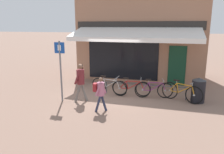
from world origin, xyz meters
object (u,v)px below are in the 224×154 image
Objects in this scene: pedestrian_adult at (81,79)px; bicycle_orange at (181,92)px; pedestrian_child at (100,90)px; parking_sign at (60,65)px; litter_bin at (198,90)px; bicycle_silver at (109,86)px; bicycle_purple at (154,90)px; bicycle_red at (131,88)px.

bicycle_orange is at bearing 6.82° from pedestrian_adult.
parking_sign reaches higher than pedestrian_child.
pedestrian_adult is 1.55× the size of litter_bin.
parking_sign is at bearing -126.25° from bicycle_silver.
pedestrian_child is (0.27, -2.03, 0.42)m from bicycle_silver.
pedestrian_adult reaches higher than bicycle_orange.
litter_bin is at bearing 14.76° from parking_sign.
pedestrian_child is at bearing -120.93° from bicycle_orange.
pedestrian_adult is 0.98m from parking_sign.
parking_sign reaches higher than bicycle_purple.
pedestrian_child reaches higher than bicycle_red.
pedestrian_child is at bearing -69.65° from bicycle_silver.
bicycle_red is at bearing 178.70° from litter_bin.
pedestrian_child is 4.16m from litter_bin.
pedestrian_adult is 0.64× the size of parking_sign.
bicycle_red is at bearing 167.99° from bicycle_purple.
bicycle_silver is 3.20m from bicycle_orange.
litter_bin is at bearing 13.33° from bicycle_silver.
bicycle_orange is 1.04× the size of pedestrian_adult.
litter_bin reaches higher than bicycle_red.
litter_bin is at bearing 29.83° from bicycle_orange.
bicycle_red is 2.83m from litter_bin.
litter_bin is at bearing 5.26° from pedestrian_adult.
pedestrian_adult is (-0.85, -1.24, 0.60)m from bicycle_silver.
pedestrian_child is at bearing -141.44° from bicycle_purple.
bicycle_silver is 1.08× the size of bicycle_purple.
bicycle_purple is at bearing 22.24° from parking_sign.
bicycle_silver is 1.04× the size of bicycle_red.
bicycle_orange is at bearing -174.97° from litter_bin.
pedestrian_adult is at bearing 137.70° from pedestrian_child.
bicycle_red is 1.00m from bicycle_purple.
bicycle_purple is (2.04, 0.09, -0.02)m from bicycle_silver.
bicycle_silver is at bearing 90.54° from pedestrian_child.
bicycle_red is 2.39m from pedestrian_adult.
litter_bin is at bearing -13.16° from bicycle_purple.
bicycle_silver is at bearing 178.75° from bicycle_red.
pedestrian_adult is at bearing -164.96° from litter_bin.
litter_bin is at bearing -7.83° from bicycle_red.
parking_sign is at bearing -169.21° from bicycle_purple.
bicycle_red is 1.03× the size of bicycle_orange.
bicycle_orange is (2.16, -0.12, 0.02)m from bicycle_red.
bicycle_silver is 1.12× the size of pedestrian_adult.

